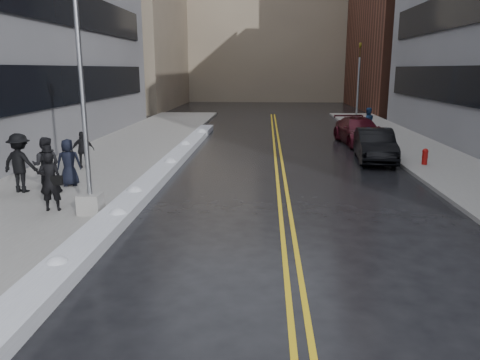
# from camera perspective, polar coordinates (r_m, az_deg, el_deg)

# --- Properties ---
(ground) EXTENTS (160.00, 160.00, 0.00)m
(ground) POSITION_cam_1_polar(r_m,az_deg,el_deg) (12.02, -6.02, -7.86)
(ground) COLOR black
(ground) RESTS_ON ground
(sidewalk_west) EXTENTS (5.50, 50.00, 0.15)m
(sidewalk_west) POSITION_cam_1_polar(r_m,az_deg,el_deg) (22.79, -16.39, 2.06)
(sidewalk_west) COLOR gray
(sidewalk_west) RESTS_ON ground
(sidewalk_east) EXTENTS (4.00, 50.00, 0.15)m
(sidewalk_east) POSITION_cam_1_polar(r_m,az_deg,el_deg) (22.97, 23.89, 1.53)
(sidewalk_east) COLOR gray
(sidewalk_east) RESTS_ON ground
(lane_line_left) EXTENTS (0.12, 50.00, 0.01)m
(lane_line_left) POSITION_cam_1_polar(r_m,az_deg,el_deg) (21.50, 4.43, 1.72)
(lane_line_left) COLOR gold
(lane_line_left) RESTS_ON ground
(lane_line_right) EXTENTS (0.12, 50.00, 0.01)m
(lane_line_right) POSITION_cam_1_polar(r_m,az_deg,el_deg) (21.51, 5.23, 1.71)
(lane_line_right) COLOR gold
(lane_line_right) RESTS_ON ground
(snow_ridge) EXTENTS (0.90, 30.00, 0.34)m
(snow_ridge) POSITION_cam_1_polar(r_m,az_deg,el_deg) (19.98, -9.35, 1.17)
(snow_ridge) COLOR silver
(snow_ridge) RESTS_ON ground
(building_west_far) EXTENTS (14.00, 22.00, 18.00)m
(building_west_far) POSITION_cam_1_polar(r_m,az_deg,el_deg) (57.91, -14.96, 17.59)
(building_west_far) COLOR gray
(building_west_far) RESTS_ON ground
(building_far) EXTENTS (36.00, 16.00, 22.00)m
(building_far) POSITION_cam_1_polar(r_m,az_deg,el_deg) (71.36, 3.49, 18.74)
(building_far) COLOR gray
(building_far) RESTS_ON ground
(lamppost) EXTENTS (0.65, 0.65, 7.62)m
(lamppost) POSITION_cam_1_polar(r_m,az_deg,el_deg) (14.16, -18.33, 5.38)
(lamppost) COLOR gray
(lamppost) RESTS_ON sidewalk_west
(fire_hydrant) EXTENTS (0.26, 0.26, 0.73)m
(fire_hydrant) POSITION_cam_1_polar(r_m,az_deg,el_deg) (22.55, 21.62, 2.77)
(fire_hydrant) COLOR maroon
(fire_hydrant) RESTS_ON sidewalk_east
(traffic_signal) EXTENTS (0.16, 0.20, 6.00)m
(traffic_signal) POSITION_cam_1_polar(r_m,az_deg,el_deg) (35.68, 14.21, 11.50)
(traffic_signal) COLOR gray
(traffic_signal) RESTS_ON sidewalk_east
(pedestrian_fedora) EXTENTS (0.73, 0.55, 1.82)m
(pedestrian_fedora) POSITION_cam_1_polar(r_m,az_deg,el_deg) (15.12, -22.11, -0.13)
(pedestrian_fedora) COLOR black
(pedestrian_fedora) RESTS_ON sidewalk_west
(pedestrian_b) EXTENTS (1.03, 0.85, 1.94)m
(pedestrian_b) POSITION_cam_1_polar(r_m,az_deg,el_deg) (17.36, -22.55, 1.68)
(pedestrian_b) COLOR black
(pedestrian_b) RESTS_ON sidewalk_west
(pedestrian_c) EXTENTS (0.99, 0.83, 1.73)m
(pedestrian_c) POSITION_cam_1_polar(r_m,az_deg,el_deg) (18.16, -20.17, 2.02)
(pedestrian_c) COLOR black
(pedestrian_c) RESTS_ON sidewalk_west
(pedestrian_d) EXTENTS (1.01, 0.65, 1.59)m
(pedestrian_d) POSITION_cam_1_polar(r_m,az_deg,el_deg) (21.24, -18.59, 3.50)
(pedestrian_d) COLOR black
(pedestrian_d) RESTS_ON sidewalk_west
(pedestrian_e) EXTENTS (1.45, 1.00, 2.05)m
(pedestrian_e) POSITION_cam_1_polar(r_m,az_deg,el_deg) (17.84, -25.22, 1.89)
(pedestrian_e) COLOR black
(pedestrian_e) RESTS_ON sidewalk_west
(pedestrian_east) EXTENTS (0.99, 0.82, 1.84)m
(pedestrian_east) POSITION_cam_1_polar(r_m,az_deg,el_deg) (30.53, 15.27, 6.79)
(pedestrian_east) COLOR navy
(pedestrian_east) RESTS_ON sidewalk_east
(car_black) EXTENTS (2.04, 4.82, 1.55)m
(car_black) POSITION_cam_1_polar(r_m,az_deg,el_deg) (23.40, 16.11, 4.10)
(car_black) COLOR black
(car_black) RESTS_ON ground
(car_maroon) EXTENTS (2.66, 5.46, 1.53)m
(car_maroon) POSITION_cam_1_polar(r_m,az_deg,el_deg) (28.57, 14.31, 5.80)
(car_maroon) COLOR #400A14
(car_maroon) RESTS_ON ground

